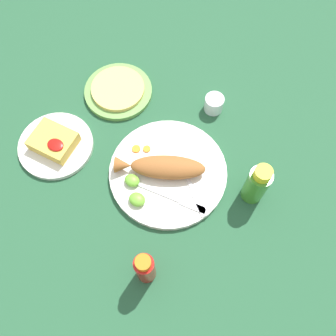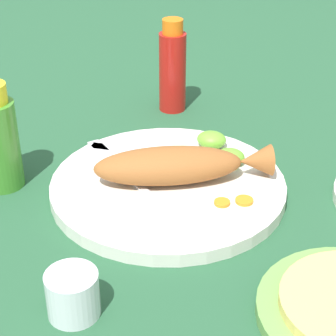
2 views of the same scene
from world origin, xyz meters
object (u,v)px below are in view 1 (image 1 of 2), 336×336
Objects in this scene: main_plate at (168,172)px; hot_sauce_bottle_green at (257,184)px; fork_far at (176,199)px; salt_cup at (214,104)px; hot_sauce_bottle_red at (145,268)px; side_plate_fries at (56,145)px; fork_near at (192,189)px; tortilla_plate at (118,91)px; fried_fish at (163,167)px.

main_plate is 2.12× the size of hot_sauce_bottle_green.
fork_far is 1.26× the size of hot_sauce_bottle_green.
salt_cup is at bearing 84.76° from main_plate.
main_plate is 0.27m from hot_sauce_bottle_red.
side_plate_fries is at bearing 154.02° from hot_sauce_bottle_red.
fork_near is 0.80× the size of fork_far.
main_plate is at bearing 128.24° from fork_far.
hot_sauce_bottle_red is at bearing -52.56° from tortilla_plate.
side_plate_fries is 0.24m from tortilla_plate.
hot_sauce_bottle_green is at bearing 29.74° from fork_far.
tortilla_plate is (-0.32, 0.42, -0.07)m from hot_sauce_bottle_red.
fork_near reaches higher than main_plate.
salt_cup is (0.03, 0.25, -0.02)m from fried_fish.
fork_far is at bearing -146.42° from hot_sauce_bottle_green.
salt_cup is at bearing 95.81° from hot_sauce_bottle_red.
side_plate_fries is at bearing 177.06° from fork_far.
fork_near is 0.16m from hot_sauce_bottle_green.
fork_far is at bearing 0.89° from side_plate_fries.
hot_sauce_bottle_green reaches higher than salt_cup.
tortilla_plate is (-0.31, 0.23, -0.01)m from fork_far.
tortilla_plate is (-0.24, 0.17, -0.03)m from fried_fish.
hot_sauce_bottle_red reaches higher than salt_cup.
main_plate is 0.04m from fried_fish.
side_plate_fries is (-0.30, -0.06, -0.03)m from fried_fish.
fork_far is 0.38m from tortilla_plate.
salt_cup is at bearing 135.22° from hot_sauce_bottle_green.
fork_near is at bearing 58.65° from fork_far.
side_plate_fries is at bearing -104.92° from tortilla_plate.
hot_sauce_bottle_green is 0.72× the size of side_plate_fries.
hot_sauce_bottle_red is at bearing -50.06° from fork_near.
main_plate is at bearing -95.24° from salt_cup.
salt_cup is 0.46m from side_plate_fries.
side_plate_fries is (-0.53, -0.12, -0.06)m from hot_sauce_bottle_green.
main_plate is at bearing -167.70° from hot_sauce_bottle_green.
fork_far is (-0.02, -0.05, 0.00)m from fork_near.
side_plate_fries and tortilla_plate have the same top height.
fork_near reaches higher than side_plate_fries.
tortilla_plate is at bearing 75.08° from side_plate_fries.
hot_sauce_bottle_green is 0.49m from tortilla_plate.
side_plate_fries is at bearing -137.12° from salt_cup.
fried_fish is at bearing -97.88° from salt_cup.
main_plate reaches higher than tortilla_plate.
fork_far is at bearing -36.80° from tortilla_plate.
main_plate is 5.77× the size of salt_cup.
fork_far is (0.07, -0.06, -0.02)m from fried_fish.
main_plate reaches higher than side_plate_fries.
fork_far reaches higher than main_plate.
hot_sauce_bottle_red is (-0.01, -0.24, 0.05)m from fork_near.
side_plate_fries is at bearing -167.89° from main_plate.
main_plate is 1.68× the size of fork_far.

